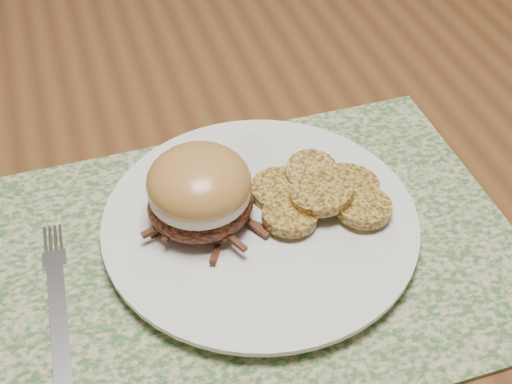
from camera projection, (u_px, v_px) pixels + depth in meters
The scene contains 6 objects.
dining_table at pixel (265, 130), 0.87m from camera, with size 1.50×0.90×0.75m.
placemat at pixel (259, 253), 0.61m from camera, with size 0.45×0.33×0.00m, color #3A6232.
dinner_plate at pixel (260, 224), 0.63m from camera, with size 0.26×0.26×0.02m, color silver.
pork_sandwich at pixel (200, 191), 0.60m from camera, with size 0.10×0.10×0.07m.
roasted_potatoes at pixel (320, 193), 0.63m from camera, with size 0.13×0.11×0.03m.
fork at pixel (57, 298), 0.57m from camera, with size 0.02×0.17×0.00m.
Camera 1 is at (-0.22, -0.64, 1.22)m, focal length 50.00 mm.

